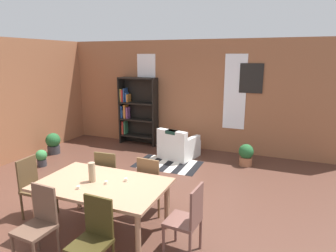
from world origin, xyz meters
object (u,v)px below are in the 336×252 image
Objects in this scene: dining_chair_head_right at (188,218)px; armchair_white at (178,147)px; dining_table at (102,188)px; dining_chair_far_left at (109,176)px; potted_plant_window at (42,157)px; dining_chair_far_right at (152,183)px; potted_plant_corner at (53,143)px; potted_plant_by_shelf at (246,154)px; dining_chair_head_left at (34,185)px; dining_chair_near_left at (39,222)px; bookshelf_tall at (136,110)px; vase_on_table at (92,172)px; dining_chair_near_right at (94,237)px.

dining_chair_head_right is 0.99× the size of armchair_white.
dining_chair_far_left is at bearing 117.09° from dining_table.
dining_chair_far_right is at bearing -15.99° from potted_plant_window.
dining_chair_far_left is 2.63m from potted_plant_window.
dining_table is at bearing -37.85° from potted_plant_corner.
dining_chair_head_left is at bearing -128.21° from potted_plant_by_shelf.
dining_chair_head_right is 3.55m from potted_plant_by_shelf.
dining_chair_near_left reaches higher than dining_table.
bookshelf_tall is 3.50× the size of potted_plant_corner.
potted_plant_corner is at bearing 140.80° from vase_on_table.
dining_chair_far_left is at bearing 89.98° from dining_chair_near_left.
dining_chair_head_left is (-1.26, -0.00, -0.17)m from dining_table.
dining_chair_far_right is at bearing -78.82° from armchair_white.
vase_on_table is 0.55× the size of potted_plant_by_shelf.
armchair_white is (0.02, 3.45, -0.63)m from vase_on_table.
dining_chair_near_left is 5.11m from bookshelf_tall.
dining_chair_near_right is (0.56, -0.77, -0.39)m from vase_on_table.
dining_chair_head_right reaches higher than potted_plant_window.
dining_chair_head_right reaches higher than potted_plant_by_shelf.
vase_on_table is at bearing -125.42° from dining_chair_far_right.
potted_plant_by_shelf reaches higher than potted_plant_window.
dining_chair_head_right is (1.26, -0.01, -0.17)m from dining_table.
vase_on_table is 0.29× the size of dining_chair_far_left.
armchair_white reaches higher than potted_plant_by_shelf.
dining_chair_head_right is (1.42, -0.01, -0.39)m from vase_on_table.
dining_chair_near_right is 4.27m from armchair_white.
dining_chair_head_left is 2.34m from potted_plant_window.
armchair_white is at bearing 71.89° from dining_chair_head_left.
vase_on_table is at bearing -90.34° from armchair_white.
dining_chair_head_right reaches higher than potted_plant_corner.
potted_plant_corner is (-1.56, -1.63, -0.69)m from bookshelf_tall.
dining_chair_head_left is 1.16m from dining_chair_near_left.
dining_chair_head_right is (0.86, 0.77, 0.00)m from dining_chair_near_right.
dining_chair_far_left is at bearing -124.75° from potted_plant_by_shelf.
dining_chair_far_right is 3.99m from bookshelf_tall.
dining_chair_near_right and dining_chair_far_left have the same top height.
bookshelf_tall reaches higher than dining_table.
potted_plant_by_shelf is at bearing -11.03° from bookshelf_tall.
potted_plant_by_shelf is (1.91, 2.75, -0.25)m from dining_chair_far_left.
dining_chair_head_left is at bearing -51.89° from potted_plant_corner.
dining_chair_near_right is 1.74m from dining_chair_far_left.
dining_chair_far_left is (-0.24, 0.77, -0.39)m from vase_on_table.
potted_plant_corner is (-3.11, -0.94, 0.01)m from armchair_white.
vase_on_table is 4.03m from potted_plant_corner.
potted_plant_by_shelf is (2.78, 3.53, -0.25)m from dining_chair_head_left.
dining_chair_head_right is at bearing -68.01° from armchair_white.
dining_chair_head_left is 4.50m from potted_plant_by_shelf.
potted_plant_window is at bearing 149.07° from dining_table.
potted_plant_window is (-2.44, 0.93, -0.30)m from dining_chair_far_left.
dining_chair_far_right is 2.98m from potted_plant_by_shelf.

